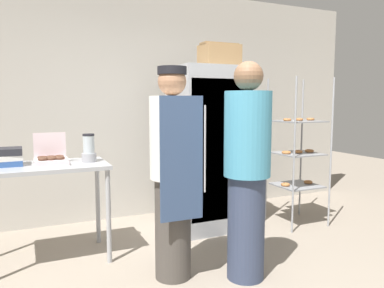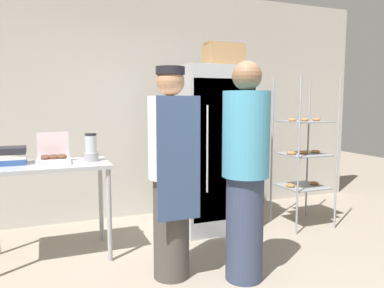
# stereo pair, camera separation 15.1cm
# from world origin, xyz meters

# --- Properties ---
(back_wall) EXTENTS (6.40, 0.12, 2.86)m
(back_wall) POSITION_xyz_m (0.00, 2.40, 1.43)
(back_wall) COLOR #B7B2A8
(back_wall) RESTS_ON ground_plane
(refrigerator) EXTENTS (0.78, 0.72, 1.85)m
(refrigerator) POSITION_xyz_m (0.57, 1.56, 0.92)
(refrigerator) COLOR #9EA0A5
(refrigerator) RESTS_ON ground_plane
(baking_rack) EXTENTS (0.55, 0.53, 1.73)m
(baking_rack) POSITION_xyz_m (1.61, 1.25, 0.86)
(baking_rack) COLOR #93969B
(baking_rack) RESTS_ON ground_plane
(prep_counter) EXTENTS (1.06, 0.62, 0.90)m
(prep_counter) POSITION_xyz_m (-1.17, 1.32, 0.78)
(prep_counter) COLOR #9EA0A5
(prep_counter) RESTS_ON ground_plane
(donut_box) EXTENTS (0.29, 0.24, 0.28)m
(donut_box) POSITION_xyz_m (-1.13, 1.31, 0.94)
(donut_box) COLOR silver
(donut_box) RESTS_ON prep_counter
(blender_pitcher) EXTENTS (0.14, 0.14, 0.27)m
(blender_pitcher) POSITION_xyz_m (-0.79, 1.33, 1.01)
(blender_pitcher) COLOR #99999E
(blender_pitcher) RESTS_ON prep_counter
(binder_stack) EXTENTS (0.30, 0.26, 0.16)m
(binder_stack) POSITION_xyz_m (-1.51, 1.41, 0.97)
(binder_stack) COLOR #2D5193
(binder_stack) RESTS_ON prep_counter
(cardboard_storage_box) EXTENTS (0.42, 0.30, 0.26)m
(cardboard_storage_box) POSITION_xyz_m (0.68, 1.50, 1.97)
(cardboard_storage_box) COLOR #937047
(cardboard_storage_box) RESTS_ON refrigerator
(person_baker) EXTENTS (0.37, 0.39, 1.73)m
(person_baker) POSITION_xyz_m (-0.25, 0.54, 0.90)
(person_baker) COLOR #47423D
(person_baker) RESTS_ON ground_plane
(person_customer) EXTENTS (0.38, 0.38, 1.78)m
(person_customer) POSITION_xyz_m (0.29, 0.29, 0.91)
(person_customer) COLOR #333D56
(person_customer) RESTS_ON ground_plane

